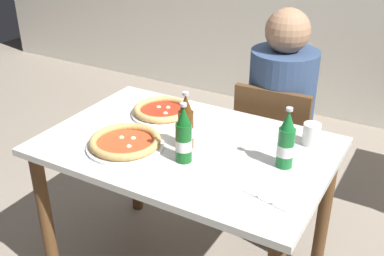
# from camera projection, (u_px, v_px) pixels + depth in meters

# --- Properties ---
(dining_table_main) EXTENTS (1.20, 0.80, 0.75)m
(dining_table_main) POSITION_uv_depth(u_px,v_px,m) (186.00, 166.00, 2.02)
(dining_table_main) COLOR silver
(dining_table_main) RESTS_ON ground_plane
(chair_behind_table) EXTENTS (0.42, 0.42, 0.85)m
(chair_behind_table) POSITION_uv_depth(u_px,v_px,m) (274.00, 148.00, 2.48)
(chair_behind_table) COLOR brown
(chair_behind_table) RESTS_ON ground_plane
(diner_seated) EXTENTS (0.34, 0.34, 1.21)m
(diner_seated) POSITION_uv_depth(u_px,v_px,m) (279.00, 127.00, 2.47)
(diner_seated) COLOR #2D3342
(diner_seated) RESTS_ON ground_plane
(pizza_margherita_near) EXTENTS (0.29, 0.29, 0.04)m
(pizza_margherita_near) POSITION_uv_depth(u_px,v_px,m) (162.00, 111.00, 2.21)
(pizza_margherita_near) COLOR white
(pizza_margherita_near) RESTS_ON dining_table_main
(pizza_marinara_far) EXTENTS (0.32, 0.32, 0.04)m
(pizza_marinara_far) POSITION_uv_depth(u_px,v_px,m) (125.00, 143.00, 1.93)
(pizza_marinara_far) COLOR white
(pizza_marinara_far) RESTS_ON dining_table_main
(beer_bottle_left) EXTENTS (0.07, 0.07, 0.25)m
(beer_bottle_left) POSITION_uv_depth(u_px,v_px,m) (286.00, 142.00, 1.76)
(beer_bottle_left) COLOR #196B2D
(beer_bottle_left) RESTS_ON dining_table_main
(beer_bottle_center) EXTENTS (0.07, 0.07, 0.25)m
(beer_bottle_center) POSITION_uv_depth(u_px,v_px,m) (184.00, 137.00, 1.80)
(beer_bottle_center) COLOR #14591E
(beer_bottle_center) RESTS_ON dining_table_main
(beer_bottle_right) EXTENTS (0.07, 0.07, 0.25)m
(beer_bottle_right) POSITION_uv_depth(u_px,v_px,m) (186.00, 125.00, 1.89)
(beer_bottle_right) COLOR #512D0F
(beer_bottle_right) RESTS_ON dining_table_main
(napkin_with_cutlery) EXTENTS (0.22, 0.22, 0.01)m
(napkin_with_cutlery) POSITION_uv_depth(u_px,v_px,m) (278.00, 190.00, 1.66)
(napkin_with_cutlery) COLOR white
(napkin_with_cutlery) RESTS_ON dining_table_main
(paper_cup) EXTENTS (0.07, 0.07, 0.09)m
(paper_cup) POSITION_uv_depth(u_px,v_px,m) (311.00, 134.00, 1.94)
(paper_cup) COLOR white
(paper_cup) RESTS_ON dining_table_main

